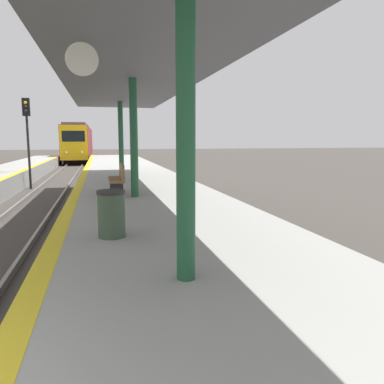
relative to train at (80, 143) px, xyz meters
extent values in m
cube|color=black|center=(0.00, 0.07, -1.89)|extent=(2.27, 20.60, 0.55)
cube|color=maroon|center=(0.00, 0.07, 0.12)|extent=(2.67, 22.88, 3.47)
cube|color=gold|center=(0.00, -11.29, 0.12)|extent=(2.62, 0.16, 3.40)
cube|color=black|center=(0.00, -11.35, 0.73)|extent=(2.14, 0.06, 1.04)
cube|color=#59595E|center=(0.00, 0.07, 1.97)|extent=(2.27, 21.74, 0.24)
sphere|color=white|center=(-0.74, -11.35, -0.84)|extent=(0.18, 0.18, 0.18)
sphere|color=white|center=(0.74, -11.35, -0.84)|extent=(0.18, 0.18, 0.18)
cylinder|color=black|center=(-1.16, -28.53, -0.28)|extent=(0.12, 0.12, 3.78)
cube|color=black|center=(-1.16, -28.53, 2.06)|extent=(0.36, 0.20, 0.90)
sphere|color=yellow|center=(-1.16, -28.66, 2.26)|extent=(0.16, 0.16, 0.16)
sphere|color=black|center=(-1.16, -28.66, 2.06)|extent=(0.16, 0.16, 0.16)
sphere|color=black|center=(-1.16, -28.66, 1.86)|extent=(0.16, 0.16, 0.16)
cylinder|color=#1E5133|center=(3.40, -45.28, 0.44)|extent=(0.23, 0.23, 3.39)
cylinder|color=#1E5133|center=(3.40, -38.55, 0.44)|extent=(0.23, 0.23, 3.39)
cylinder|color=#1E5133|center=(3.40, -31.81, 0.44)|extent=(0.23, 0.23, 3.39)
cube|color=#515156|center=(3.40, -38.55, 2.24)|extent=(4.04, 20.20, 0.20)
cylinder|color=white|center=(2.18, -42.59, 1.79)|extent=(0.56, 0.04, 0.56)
cylinder|color=#384C38|center=(2.59, -43.07, -0.88)|extent=(0.46, 0.46, 0.75)
cylinder|color=#262626|center=(2.59, -43.07, -0.47)|extent=(0.49, 0.49, 0.06)
cube|color=brown|center=(2.89, -37.78, -0.81)|extent=(0.44, 1.59, 0.08)
cube|color=brown|center=(3.08, -37.78, -0.55)|extent=(0.06, 1.59, 0.44)
cube|color=#262628|center=(2.89, -38.41, -1.05)|extent=(0.35, 0.08, 0.40)
cube|color=#262628|center=(2.89, -37.14, -1.05)|extent=(0.35, 0.08, 0.40)
camera|label=1|loc=(2.43, -49.52, 0.42)|focal=35.00mm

